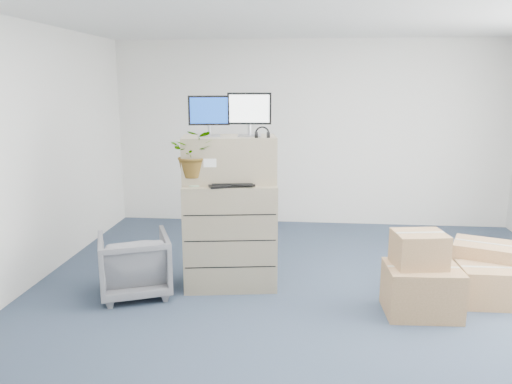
# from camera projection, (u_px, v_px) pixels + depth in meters

# --- Properties ---
(ground) EXTENTS (7.00, 7.00, 0.00)m
(ground) POSITION_uv_depth(u_px,v_px,m) (311.00, 327.00, 4.50)
(ground) COLOR #2A374C
(ground) RESTS_ON ground
(wall_back) EXTENTS (6.00, 0.02, 2.80)m
(wall_back) POSITION_uv_depth(u_px,v_px,m) (311.00, 134.00, 7.62)
(wall_back) COLOR silver
(wall_back) RESTS_ON ground
(filing_cabinet_lower) EXTENTS (1.05, 0.73, 1.13)m
(filing_cabinet_lower) POSITION_uv_depth(u_px,v_px,m) (230.00, 234.00, 5.35)
(filing_cabinet_lower) COLOR tan
(filing_cabinet_lower) RESTS_ON ground
(filing_cabinet_upper) EXTENTS (1.03, 0.62, 0.48)m
(filing_cabinet_upper) POSITION_uv_depth(u_px,v_px,m) (229.00, 159.00, 5.24)
(filing_cabinet_upper) COLOR tan
(filing_cabinet_upper) RESTS_ON filing_cabinet_lower
(monitor_left) EXTENTS (0.42, 0.20, 0.42)m
(monitor_left) POSITION_uv_depth(u_px,v_px,m) (209.00, 114.00, 5.10)
(monitor_left) COLOR #99999E
(monitor_left) RESTS_ON filing_cabinet_upper
(monitor_right) EXTENTS (0.45, 0.19, 0.45)m
(monitor_right) POSITION_uv_depth(u_px,v_px,m) (249.00, 112.00, 5.10)
(monitor_right) COLOR #99999E
(monitor_right) RESTS_ON filing_cabinet_upper
(headphones) EXTENTS (0.15, 0.04, 0.15)m
(headphones) POSITION_uv_depth(u_px,v_px,m) (262.00, 134.00, 5.03)
(headphones) COLOR black
(headphones) RESTS_ON filing_cabinet_upper
(keyboard) EXTENTS (0.49, 0.34, 0.02)m
(keyboard) POSITION_uv_depth(u_px,v_px,m) (231.00, 185.00, 5.06)
(keyboard) COLOR black
(keyboard) RESTS_ON filing_cabinet_lower
(mouse) EXTENTS (0.12, 0.10, 0.03)m
(mouse) POSITION_uv_depth(u_px,v_px,m) (259.00, 183.00, 5.15)
(mouse) COLOR silver
(mouse) RESTS_ON filing_cabinet_lower
(water_bottle) EXTENTS (0.07, 0.07, 0.25)m
(water_bottle) POSITION_uv_depth(u_px,v_px,m) (237.00, 170.00, 5.26)
(water_bottle) COLOR #979A9F
(water_bottle) RESTS_ON filing_cabinet_lower
(phone_dock) EXTENTS (0.06, 0.06, 0.13)m
(phone_dock) POSITION_uv_depth(u_px,v_px,m) (227.00, 178.00, 5.27)
(phone_dock) COLOR silver
(phone_dock) RESTS_ON filing_cabinet_lower
(external_drive) EXTENTS (0.28, 0.24, 0.07)m
(external_drive) POSITION_uv_depth(u_px,v_px,m) (261.00, 177.00, 5.37)
(external_drive) COLOR black
(external_drive) RESTS_ON filing_cabinet_lower
(tissue_box) EXTENTS (0.29, 0.18, 0.10)m
(tissue_box) POSITION_uv_depth(u_px,v_px,m) (262.00, 169.00, 5.35)
(tissue_box) COLOR #479BF2
(tissue_box) RESTS_ON external_drive
(potted_plant) EXTENTS (0.49, 0.53, 0.46)m
(potted_plant) POSITION_uv_depth(u_px,v_px,m) (194.00, 160.00, 5.06)
(potted_plant) COLOR #91AD8B
(potted_plant) RESTS_ON filing_cabinet_lower
(office_chair) EXTENTS (0.89, 0.86, 0.71)m
(office_chair) POSITION_uv_depth(u_px,v_px,m) (134.00, 261.00, 5.15)
(office_chair) COLOR slate
(office_chair) RESTS_ON ground
(cardboard_boxes) EXTENTS (1.60, 1.25, 0.79)m
(cardboard_boxes) POSITION_uv_depth(u_px,v_px,m) (459.00, 276.00, 4.95)
(cardboard_boxes) COLOR olive
(cardboard_boxes) RESTS_ON ground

